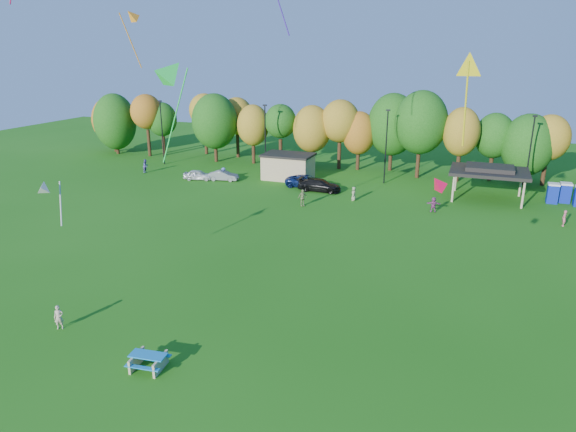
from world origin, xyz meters
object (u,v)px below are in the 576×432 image
at_px(porta_potties, 566,194).
at_px(car_b, 223,176).
at_px(car_d, 319,185).
at_px(kite_flyer, 59,317).
at_px(car_a, 198,175).
at_px(picnic_table, 148,360).
at_px(car_c, 306,181).

height_order(porta_potties, car_b, porta_potties).
bearing_deg(car_d, kite_flyer, 170.70).
relative_size(car_b, car_d, 0.74).
relative_size(car_a, car_b, 0.99).
xyz_separation_m(car_a, car_b, (3.19, 0.78, -0.01)).
bearing_deg(picnic_table, car_b, 105.35).
xyz_separation_m(picnic_table, kite_flyer, (-7.37, 1.53, 0.27)).
bearing_deg(kite_flyer, car_b, 69.25).
bearing_deg(picnic_table, porta_potties, 52.97).
bearing_deg(car_c, porta_potties, -89.62).
relative_size(car_c, car_d, 0.99).
xyz_separation_m(car_a, car_c, (14.06, 1.50, 0.06)).
relative_size(porta_potties, car_b, 0.99).
distance_m(porta_potties, car_c, 28.64).
relative_size(car_a, car_d, 0.74).
distance_m(kite_flyer, car_c, 36.80).
bearing_deg(porta_potties, car_c, -173.86).
relative_size(picnic_table, kite_flyer, 1.39).
bearing_deg(kite_flyer, car_a, 74.37).
distance_m(picnic_table, car_c, 38.42).
bearing_deg(picnic_table, kite_flyer, 161.75).
relative_size(porta_potties, car_a, 1.00).
bearing_deg(car_a, kite_flyer, -177.49).
xyz_separation_m(picnic_table, car_b, (-15.04, 37.46, 0.14)).
bearing_deg(car_b, car_c, -96.04).
bearing_deg(kite_flyer, picnic_table, -44.52).
distance_m(porta_potties, kite_flyer, 50.81).
bearing_deg(car_b, car_d, -102.64).
height_order(porta_potties, car_d, porta_potties).
relative_size(picnic_table, car_a, 0.56).
bearing_deg(kite_flyer, car_c, 52.21).
bearing_deg(car_c, car_d, -128.84).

